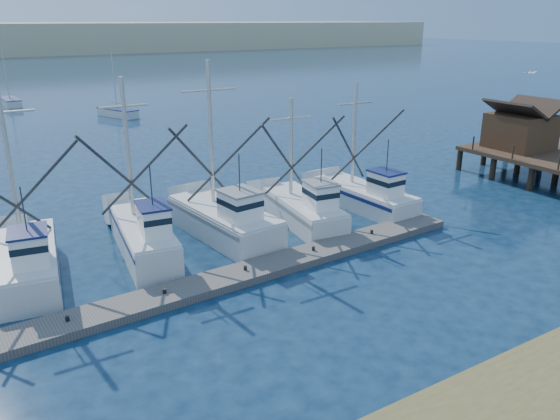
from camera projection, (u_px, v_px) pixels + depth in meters
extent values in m
plane|color=#0B1E33|center=(429.00, 312.00, 22.41)|extent=(500.00, 500.00, 0.00)
cube|color=#5A5450|center=(227.00, 279.00, 24.85)|extent=(27.67, 3.41, 0.37)
cube|color=#4C331E|center=(520.00, 131.00, 41.51)|extent=(4.00, 4.00, 2.60)
cube|color=silver|center=(29.00, 265.00, 24.95)|extent=(3.51, 7.76, 1.49)
cube|color=white|center=(30.00, 249.00, 22.91)|extent=(1.68, 2.01, 1.50)
cylinder|color=#B7B2A8|center=(9.00, 163.00, 24.48)|extent=(0.22, 0.22, 7.56)
cube|color=silver|center=(143.00, 239.00, 27.72)|extent=(3.10, 8.04, 1.65)
cube|color=white|center=(154.00, 222.00, 25.58)|extent=(1.48, 2.05, 1.50)
cylinder|color=#B7B2A8|center=(128.00, 149.00, 27.34)|extent=(0.22, 0.22, 7.13)
cube|color=silver|center=(224.00, 223.00, 29.90)|extent=(3.65, 8.00, 1.59)
cube|color=white|center=(240.00, 207.00, 27.79)|extent=(1.82, 2.06, 1.50)
cylinder|color=#B7B2A8|center=(211.00, 134.00, 29.40)|extent=(0.22, 0.22, 7.82)
cube|color=silver|center=(302.00, 211.00, 32.15)|extent=(3.31, 7.48, 1.32)
cube|color=white|center=(321.00, 197.00, 30.19)|extent=(1.62, 1.93, 1.50)
cylinder|color=#B7B2A8|center=(291.00, 148.00, 31.97)|extent=(0.22, 0.22, 5.82)
cube|color=silver|center=(364.00, 198.00, 34.60)|extent=(2.86, 7.59, 1.26)
cube|color=white|center=(386.00, 185.00, 32.60)|extent=(1.51, 1.90, 1.50)
cylinder|color=#B7B2A8|center=(354.00, 134.00, 34.35)|extent=(0.22, 0.22, 6.48)
cube|color=silver|center=(118.00, 113.00, 67.03)|extent=(3.88, 6.10, 0.90)
cylinder|color=#B7B2A8|center=(114.00, 79.00, 65.93)|extent=(0.12, 0.12, 7.20)
cube|color=silver|center=(10.00, 102.00, 75.68)|extent=(2.27, 6.29, 0.90)
cylinder|color=#B7B2A8|center=(5.00, 72.00, 74.58)|extent=(0.12, 0.12, 7.20)
sphere|color=white|center=(530.00, 73.00, 34.05)|extent=(0.21, 0.21, 0.21)
cube|color=white|center=(527.00, 73.00, 33.90)|extent=(0.51, 0.12, 0.14)
cube|color=white|center=(533.00, 73.00, 34.20)|extent=(0.51, 0.12, 0.14)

